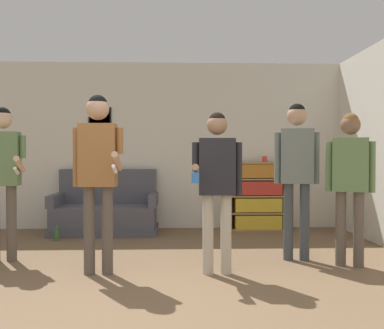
% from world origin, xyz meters
% --- Properties ---
extents(wall_back, '(8.51, 0.08, 2.70)m').
position_xyz_m(wall_back, '(-0.00, 4.20, 1.35)').
color(wall_back, silver).
rests_on(wall_back, ground_plane).
extents(couch, '(1.59, 0.80, 0.97)m').
position_xyz_m(couch, '(-0.72, 3.79, 0.31)').
color(couch, '#4C4C56').
rests_on(couch, ground_plane).
extents(bookshelf, '(0.91, 0.30, 1.08)m').
position_xyz_m(bookshelf, '(1.66, 3.98, 0.54)').
color(bookshelf, '#A87F51').
rests_on(bookshelf, ground_plane).
extents(person_player_foreground_left, '(0.53, 0.45, 1.73)m').
position_xyz_m(person_player_foreground_left, '(-1.58, 2.03, 1.07)').
color(person_player_foreground_left, brown).
rests_on(person_player_foreground_left, ground_plane).
extents(person_player_foreground_center, '(0.50, 0.48, 1.79)m').
position_xyz_m(person_player_foreground_center, '(-0.41, 1.46, 1.11)').
color(person_player_foreground_center, brown).
rests_on(person_player_foreground_center, ground_plane).
extents(person_watcher_holding_cup, '(0.52, 0.40, 1.62)m').
position_xyz_m(person_watcher_holding_cup, '(0.78, 1.43, 0.99)').
color(person_watcher_holding_cup, '#B7AD99').
rests_on(person_watcher_holding_cup, ground_plane).
extents(person_spectator_near_bookshelf, '(0.49, 0.26, 1.77)m').
position_xyz_m(person_spectator_near_bookshelf, '(1.73, 1.97, 1.10)').
color(person_spectator_near_bookshelf, '#3D4247').
rests_on(person_spectator_near_bookshelf, ground_plane).
extents(person_spectator_far_right, '(0.47, 0.32, 1.64)m').
position_xyz_m(person_spectator_far_right, '(2.22, 1.68, 1.00)').
color(person_spectator_far_right, brown).
rests_on(person_spectator_far_right, ground_plane).
extents(bottle_on_floor, '(0.07, 0.07, 0.22)m').
position_xyz_m(bottle_on_floor, '(-1.30, 3.18, 0.09)').
color(bottle_on_floor, '#3D6638').
rests_on(bottle_on_floor, ground_plane).
extents(drinking_cup, '(0.08, 0.08, 0.10)m').
position_xyz_m(drinking_cup, '(1.78, 3.98, 1.13)').
color(drinking_cup, red).
rests_on(drinking_cup, bookshelf).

